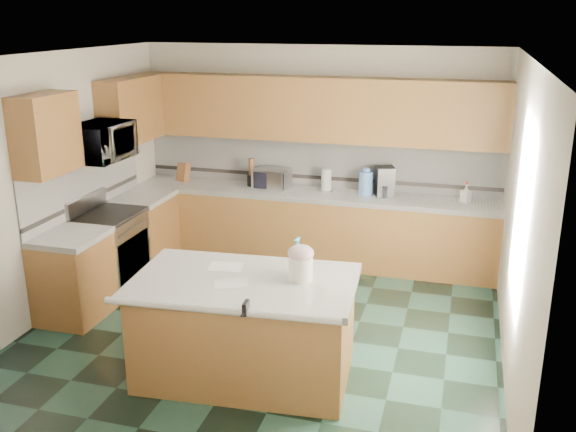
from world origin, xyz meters
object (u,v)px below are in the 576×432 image
(knife_block, at_px, (183,172))
(coffee_maker, at_px, (385,181))
(island_base, at_px, (245,331))
(island_top, at_px, (244,282))
(treat_jar, at_px, (301,268))
(soap_bottle_island, at_px, (298,256))
(toaster_oven, at_px, (272,178))

(knife_block, relative_size, coffee_maker, 0.69)
(island_base, xyz_separation_m, knife_block, (-1.88, 2.89, 0.62))
(island_top, relative_size, treat_jar, 8.99)
(island_top, height_order, soap_bottle_island, soap_bottle_island)
(island_top, distance_m, coffee_maker, 3.03)
(toaster_oven, bearing_deg, knife_block, -167.19)
(island_top, relative_size, toaster_oven, 4.32)
(treat_jar, xyz_separation_m, knife_block, (-2.34, 2.78, 0.02))
(treat_jar, height_order, coffee_maker, coffee_maker)
(coffee_maker, bearing_deg, knife_block, 162.36)
(coffee_maker, bearing_deg, treat_jar, -114.90)
(island_top, xyz_separation_m, toaster_oven, (-0.65, 2.89, 0.16))
(treat_jar, relative_size, soap_bottle_island, 0.63)
(soap_bottle_island, bearing_deg, treat_jar, -52.32)
(treat_jar, distance_m, knife_block, 3.64)
(island_base, distance_m, coffee_maker, 3.10)
(soap_bottle_island, distance_m, knife_block, 3.52)
(soap_bottle_island, bearing_deg, coffee_maker, 93.41)
(toaster_oven, bearing_deg, island_top, -64.60)
(island_base, bearing_deg, treat_jar, 8.76)
(treat_jar, height_order, soap_bottle_island, soap_bottle_island)
(island_top, bearing_deg, coffee_maker, 70.51)
(treat_jar, distance_m, toaster_oven, 3.00)
(knife_block, bearing_deg, coffee_maker, 13.37)
(island_base, relative_size, soap_bottle_island, 5.34)
(island_base, bearing_deg, coffee_maker, 70.51)
(soap_bottle_island, height_order, toaster_oven, soap_bottle_island)
(treat_jar, bearing_deg, toaster_oven, 108.85)
(toaster_oven, distance_m, coffee_maker, 1.44)
(island_top, distance_m, treat_jar, 0.50)
(treat_jar, relative_size, knife_block, 0.84)
(island_base, height_order, soap_bottle_island, soap_bottle_island)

